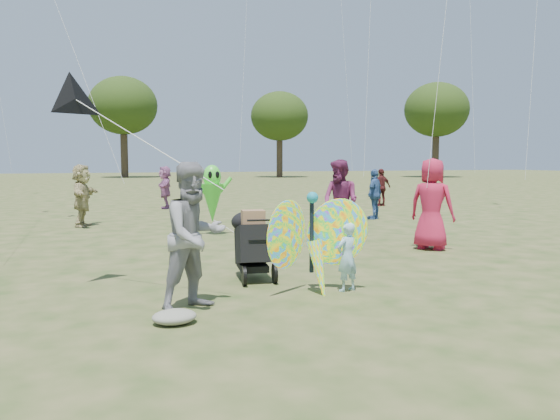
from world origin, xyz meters
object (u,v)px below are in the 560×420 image
at_px(crowd_a, 432,204).
at_px(butterfly_kite, 315,244).
at_px(crowd_j, 165,187).
at_px(jogging_stroller, 251,240).
at_px(crowd_e, 340,202).
at_px(crowd_h, 381,187).
at_px(crowd_d, 82,195).
at_px(alien_kite, 212,196).
at_px(adult_man, 195,236).
at_px(child_girl, 347,257).
at_px(crowd_c, 375,194).

distance_m(crowd_a, butterfly_kite, 4.63).
relative_size(crowd_j, jogging_stroller, 1.49).
xyz_separation_m(crowd_e, crowd_h, (6.17, 8.48, -0.18)).
height_order(crowd_d, alien_kite, crowd_d).
bearing_deg(crowd_d, butterfly_kite, -146.72).
height_order(adult_man, jogging_stroller, adult_man).
bearing_deg(adult_man, crowd_d, 74.01).
height_order(crowd_d, jogging_stroller, crowd_d).
relative_size(child_girl, crowd_d, 0.56).
xyz_separation_m(adult_man, crowd_h, (10.26, 12.59, -0.16)).
bearing_deg(crowd_d, adult_man, -156.89).
bearing_deg(alien_kite, crowd_c, 18.15).
xyz_separation_m(crowd_h, jogging_stroller, (-9.10, -11.24, -0.14)).
xyz_separation_m(crowd_c, crowd_h, (2.82, 4.25, -0.03)).
xyz_separation_m(crowd_c, alien_kite, (-5.66, -1.86, 0.18)).
relative_size(crowd_c, jogging_stroller, 1.44).
bearing_deg(child_girl, butterfly_kite, -21.16).
height_order(crowd_e, crowd_h, crowd_e).
bearing_deg(crowd_d, alien_kite, -119.43).
bearing_deg(crowd_a, alien_kite, 10.61).
bearing_deg(alien_kite, adult_man, -105.41).
relative_size(child_girl, adult_man, 0.53).
height_order(adult_man, crowd_e, crowd_e).
relative_size(crowd_h, butterfly_kite, 0.87).
relative_size(adult_man, crowd_d, 1.05).
bearing_deg(jogging_stroller, crowd_h, 60.39).
xyz_separation_m(butterfly_kite, alien_kite, (0.07, 6.29, 0.28)).
distance_m(adult_man, alien_kite, 6.72).
xyz_separation_m(child_girl, alien_kite, (-0.41, 6.34, 0.48)).
relative_size(adult_man, crowd_a, 0.97).
bearing_deg(crowd_a, crowd_j, -17.52).
relative_size(crowd_a, jogging_stroller, 1.73).
bearing_deg(crowd_j, child_girl, 8.32).
relative_size(jogging_stroller, butterfly_kite, 0.63).
bearing_deg(jogging_stroller, crowd_e, 52.59).
bearing_deg(child_girl, alien_kite, -101.70).
bearing_deg(jogging_stroller, child_girl, -40.06).
bearing_deg(jogging_stroller, crowd_c, 57.42).
xyz_separation_m(crowd_d, jogging_stroller, (2.35, -8.15, -0.26)).
xyz_separation_m(child_girl, jogging_stroller, (-1.03, 1.21, 0.13)).
height_order(child_girl, crowd_h, crowd_h).
height_order(adult_man, alien_kite, adult_man).
bearing_deg(child_girl, jogging_stroller, -64.85).
bearing_deg(crowd_j, crowd_h, 83.90).
height_order(crowd_c, crowd_h, crowd_c).
bearing_deg(crowd_h, alien_kite, 27.28).
distance_m(crowd_h, jogging_stroller, 14.46).
relative_size(crowd_a, crowd_c, 1.20).
xyz_separation_m(crowd_c, crowd_j, (-5.57, 6.21, 0.03)).
bearing_deg(crowd_d, jogging_stroller, -147.93).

